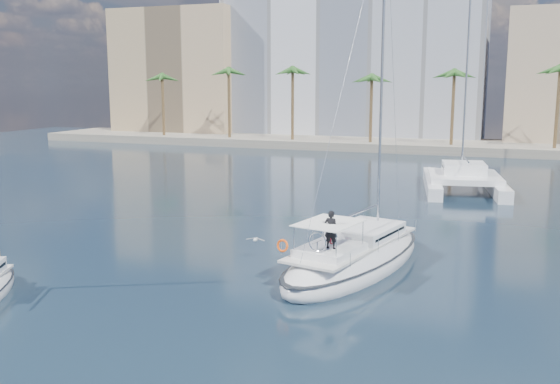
% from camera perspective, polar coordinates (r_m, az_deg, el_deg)
% --- Properties ---
extents(ground, '(160.00, 160.00, 0.00)m').
position_cam_1_polar(ground, '(34.89, -2.00, -6.10)').
color(ground, black).
rests_on(ground, ground).
extents(quay, '(120.00, 14.00, 1.20)m').
position_cam_1_polar(quay, '(93.36, 12.20, 4.23)').
color(quay, gray).
rests_on(quay, ground).
extents(building_modern, '(42.00, 16.00, 28.00)m').
position_cam_1_polar(building_modern, '(107.01, 6.87, 12.28)').
color(building_modern, silver).
rests_on(building_modern, ground).
extents(building_tan_left, '(22.00, 14.00, 22.00)m').
position_cam_1_polar(building_tan_left, '(113.99, -8.75, 10.58)').
color(building_tan_left, tan).
rests_on(building_tan_left, ground).
extents(palm_left, '(3.60, 3.60, 12.30)m').
position_cam_1_polar(palm_left, '(99.63, -7.99, 10.28)').
color(palm_left, brown).
rests_on(palm_left, ground).
extents(palm_centre, '(3.60, 3.60, 12.30)m').
position_cam_1_polar(palm_centre, '(88.96, 12.07, 10.20)').
color(palm_centre, brown).
rests_on(palm_centre, ground).
extents(main_sloop, '(7.09, 13.86, 19.66)m').
position_cam_1_polar(main_sloop, '(33.09, 6.88, -6.04)').
color(main_sloop, white).
rests_on(main_sloop, ground).
extents(catamaran, '(8.66, 14.21, 19.29)m').
position_cam_1_polar(catamaran, '(58.74, 16.44, 1.29)').
color(catamaran, white).
rests_on(catamaran, ground).
extents(seagull, '(1.09, 0.47, 0.20)m').
position_cam_1_polar(seagull, '(34.63, -2.25, -4.35)').
color(seagull, silver).
rests_on(seagull, ground).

